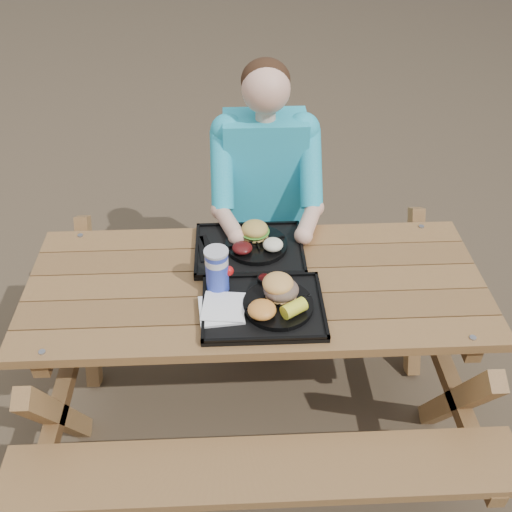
{
  "coord_description": "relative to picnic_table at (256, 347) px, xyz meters",
  "views": [
    {
      "loc": [
        -0.07,
        -1.68,
        2.23
      ],
      "look_at": [
        0.0,
        0.0,
        0.88
      ],
      "focal_mm": 40.0,
      "sensor_mm": 36.0,
      "label": 1
    }
  ],
  "objects": [
    {
      "name": "cutlery_far",
      "position": [
        -0.19,
        0.2,
        0.4
      ],
      "size": [
        0.08,
        0.17,
        0.01
      ],
      "primitive_type": "cube",
      "rotation": [
        0.0,
        0.0,
        0.29
      ],
      "color": "black",
      "rests_on": "tray_far"
    },
    {
      "name": "soda_cup",
      "position": [
        -0.15,
        -0.06,
        0.48
      ],
      "size": [
        0.09,
        0.09,
        0.17
      ],
      "primitive_type": "cylinder",
      "color": "#1830B8",
      "rests_on": "tray_near"
    },
    {
      "name": "tray_far",
      "position": [
        -0.02,
        0.19,
        0.39
      ],
      "size": [
        0.45,
        0.35,
        0.02
      ],
      "primitive_type": "cube",
      "color": "black",
      "rests_on": "picnic_table"
    },
    {
      "name": "burger",
      "position": [
        0.01,
        0.25,
        0.47
      ],
      "size": [
        0.12,
        0.12,
        0.1
      ],
      "primitive_type": null,
      "color": "gold",
      "rests_on": "plate_far"
    },
    {
      "name": "picnic_table",
      "position": [
        0.0,
        0.0,
        0.0
      ],
      "size": [
        1.8,
        1.49,
        0.75
      ],
      "primitive_type": null,
      "color": "#999999",
      "rests_on": "ground"
    },
    {
      "name": "condiment_mustard",
      "position": [
        0.09,
        -0.03,
        0.41
      ],
      "size": [
        0.06,
        0.06,
        0.03
      ],
      "primitive_type": "cylinder",
      "color": "yellow",
      "rests_on": "tray_near"
    },
    {
      "name": "plate_far",
      "position": [
        0.01,
        0.2,
        0.41
      ],
      "size": [
        0.26,
        0.26,
        0.02
      ],
      "primitive_type": "cylinder",
      "color": "black",
      "rests_on": "tray_far"
    },
    {
      "name": "condiment_bbq",
      "position": [
        0.03,
        -0.04,
        0.41
      ],
      "size": [
        0.06,
        0.06,
        0.03
      ],
      "primitive_type": "cylinder",
      "color": "#320506",
      "rests_on": "tray_near"
    },
    {
      "name": "baked_beans",
      "position": [
        -0.05,
        0.14,
        0.43
      ],
      "size": [
        0.08,
        0.08,
        0.04
      ],
      "primitive_type": "ellipsoid",
      "color": "#501010",
      "rests_on": "plate_far"
    },
    {
      "name": "tray_near",
      "position": [
        0.02,
        -0.16,
        0.39
      ],
      "size": [
        0.45,
        0.35,
        0.02
      ],
      "primitive_type": "cube",
      "color": "black",
      "rests_on": "picnic_table"
    },
    {
      "name": "mac_cheese",
      "position": [
        0.01,
        -0.23,
        0.44
      ],
      "size": [
        0.1,
        0.1,
        0.05
      ],
      "primitive_type": "ellipsoid",
      "color": "#EF9C3F",
      "rests_on": "plate_near"
    },
    {
      "name": "diner",
      "position": [
        0.07,
        0.66,
        0.27
      ],
      "size": [
        0.48,
        0.84,
        1.28
      ],
      "primitive_type": null,
      "color": "#1BBEC3",
      "rests_on": "ground"
    },
    {
      "name": "ground",
      "position": [
        0.0,
        0.0,
        -0.38
      ],
      "size": [
        60.0,
        60.0,
        0.0
      ],
      "primitive_type": "plane",
      "color": "#999999",
      "rests_on": "ground"
    },
    {
      "name": "plate_near",
      "position": [
        0.07,
        -0.17,
        0.41
      ],
      "size": [
        0.26,
        0.26,
        0.02
      ],
      "primitive_type": "cylinder",
      "color": "black",
      "rests_on": "tray_near"
    },
    {
      "name": "corn_cob",
      "position": [
        0.13,
        -0.22,
        0.44
      ],
      "size": [
        0.12,
        0.12,
        0.05
      ],
      "primitive_type": null,
      "rotation": [
        0.0,
        0.0,
        0.57
      ],
      "color": "#FFFC35",
      "rests_on": "plate_near"
    },
    {
      "name": "sandwich",
      "position": [
        0.09,
        -0.12,
        0.48
      ],
      "size": [
        0.12,
        0.12,
        0.13
      ],
      "primitive_type": null,
      "color": "#F6AC56",
      "rests_on": "plate_near"
    },
    {
      "name": "napkin_stack",
      "position": [
        -0.14,
        -0.18,
        0.4
      ],
      "size": [
        0.17,
        0.17,
        0.02
      ],
      "primitive_type": "cube",
      "rotation": [
        0.0,
        0.0,
        0.1
      ],
      "color": "white",
      "rests_on": "tray_near"
    },
    {
      "name": "potato_salad",
      "position": [
        0.08,
        0.15,
        0.44
      ],
      "size": [
        0.08,
        0.08,
        0.05
      ],
      "primitive_type": "ellipsoid",
      "color": "white",
      "rests_on": "plate_far"
    }
  ]
}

